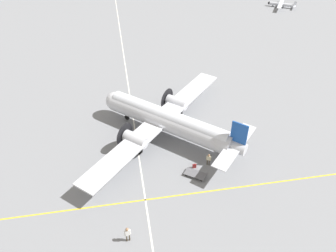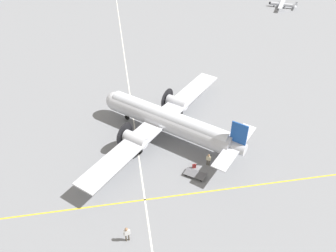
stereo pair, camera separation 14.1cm
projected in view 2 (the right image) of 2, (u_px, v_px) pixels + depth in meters
The scene contains 9 objects.
ground_plane at pixel (168, 136), 41.54m from camera, with size 300.00×300.00×0.00m, color slate.
apron_line_eastwest at pixel (183, 195), 33.99m from camera, with size 120.00×0.16×0.01m.
apron_line_northsouth at pixel (136, 140), 41.01m from camera, with size 0.16×120.00×0.01m.
airliner_main at pixel (165, 119), 40.18m from camera, with size 21.08×21.75×5.74m.
crew_foreground at pixel (127, 233), 29.09m from camera, with size 0.62×0.29×1.83m.
passenger_boarding at pixel (208, 159), 36.85m from camera, with size 0.49×0.34×1.62m.
suitcase_near_door at pixel (194, 166), 36.95m from camera, with size 0.42×0.18×0.55m.
baggage_cart at pixel (195, 174), 35.94m from camera, with size 2.62×2.36×0.56m.
light_aircraft_distant at pixel (282, 4), 80.93m from camera, with size 6.62×8.25×1.80m.
Camera 2 is at (-5.33, -31.61, 26.46)m, focal length 35.00 mm.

